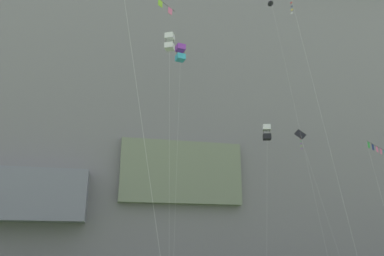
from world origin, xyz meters
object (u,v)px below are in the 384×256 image
object	(u,v)px
kite_banner_upper_mid	(149,8)
kite_box_mid_right	(170,42)
kite_banner_front_field	(379,153)
kite_diamond_far_left	(293,5)
kite_diamond_upper_left	(302,141)
kite_box_mid_left	(180,53)
kite_box_high_right	(267,133)

from	to	relation	value
kite_banner_upper_mid	kite_box_mid_right	bearing A→B (deg)	76.67
kite_banner_front_field	kite_box_mid_right	xyz separation A→B (m)	(-21.38, 2.96, 11.78)
kite_diamond_far_left	kite_banner_front_field	bearing A→B (deg)	30.60
kite_diamond_upper_left	kite_box_mid_right	xyz separation A→B (m)	(-18.20, -6.52, 8.08)
kite_banner_upper_mid	kite_box_mid_right	world-z (taller)	kite_box_mid_right
kite_banner_front_field	kite_diamond_far_left	world-z (taller)	kite_diamond_far_left
kite_diamond_upper_left	kite_box_mid_left	distance (m)	19.14
kite_box_mid_left	kite_box_mid_right	xyz separation A→B (m)	(-2.48, -7.00, -2.82)
kite_box_high_right	kite_diamond_upper_left	bearing A→B (deg)	23.27
kite_banner_front_field	kite_box_mid_right	bearing A→B (deg)	172.12
kite_diamond_far_left	kite_box_mid_left	size ratio (longest dim) A/B	0.89
kite_banner_upper_mid	kite_box_mid_left	size ratio (longest dim) A/B	0.66
kite_diamond_far_left	kite_box_mid_left	distance (m)	18.85
kite_banner_upper_mid	kite_diamond_far_left	bearing A→B (deg)	21.72
kite_diamond_upper_left	kite_box_mid_left	world-z (taller)	kite_box_mid_left
kite_banner_front_field	kite_diamond_upper_left	size ratio (longest dim) A/B	0.72
kite_box_high_right	kite_diamond_far_left	xyz separation A→B (m)	(-3.14, -14.17, 7.04)
kite_banner_front_field	kite_diamond_far_left	size ratio (longest dim) A/B	0.51
kite_banner_front_field	kite_box_mid_left	size ratio (longest dim) A/B	0.46
kite_diamond_upper_left	kite_box_high_right	distance (m)	6.43
kite_banner_front_field	kite_box_mid_right	size ratio (longest dim) A/B	0.51
kite_box_high_right	kite_box_mid_right	size ratio (longest dim) A/B	0.67
kite_diamond_far_left	kite_banner_upper_mid	bearing A→B (deg)	-158.28
kite_box_high_right	kite_box_mid_right	distance (m)	15.27
kite_banner_upper_mid	kite_box_mid_left	distance (m)	25.09
kite_banner_front_field	kite_box_mid_left	bearing A→B (deg)	152.24
kite_diamond_upper_left	kite_box_high_right	world-z (taller)	kite_diamond_upper_left
kite_diamond_upper_left	kite_box_high_right	size ratio (longest dim) A/B	1.05
kite_diamond_upper_left	kite_banner_upper_mid	xyz separation A→B (m)	(-21.82, -21.80, 1.08)
kite_box_high_right	kite_box_mid_right	xyz separation A→B (m)	(-12.30, -3.98, 8.12)
kite_box_mid_left	kite_box_high_right	bearing A→B (deg)	-17.05
kite_banner_upper_mid	kite_box_mid_left	world-z (taller)	kite_box_mid_left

